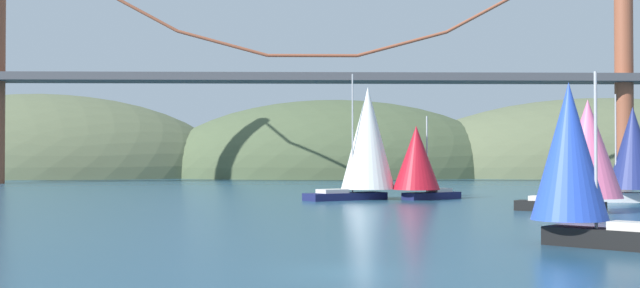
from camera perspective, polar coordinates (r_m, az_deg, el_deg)
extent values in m
plane|color=navy|center=(27.27, 2.01, -9.21)|extent=(360.00, 360.00, 0.00)
ellipsoid|color=#5B6647|center=(173.29, 19.55, -2.23)|extent=(87.40, 44.00, 32.31)
ellipsoid|color=#4C5B3D|center=(162.13, 1.05, -2.38)|extent=(73.88, 44.00, 31.37)
ellipsoid|color=#5B6647|center=(170.59, -19.54, -2.25)|extent=(78.77, 44.00, 33.63)
cylinder|color=brown|center=(132.83, 20.92, 6.42)|extent=(2.80, 2.80, 41.81)
cube|color=#47474C|center=(122.58, -0.54, 4.75)|extent=(132.58, 6.00, 1.20)
cylinder|color=brown|center=(126.83, -13.28, 9.53)|extent=(14.03, 0.50, 7.83)
cylinder|color=brown|center=(123.82, -6.99, 7.17)|extent=(13.93, 0.50, 4.18)
cylinder|color=brown|center=(122.97, -0.54, 6.35)|extent=(13.80, 0.50, 0.50)
cylinder|color=brown|center=(124.16, 5.89, 7.15)|extent=(13.93, 0.50, 4.18)
cylinder|color=brown|center=(127.50, 12.14, 9.47)|extent=(14.03, 0.50, 7.83)
cube|color=#191E4C|center=(73.89, 1.84, -3.76)|extent=(8.06, 6.07, 0.67)
cube|color=beige|center=(73.09, 0.90, -3.39)|extent=(3.11, 2.84, 0.36)
cylinder|color=#B2B2B7|center=(74.28, 2.34, 0.78)|extent=(0.14, 0.14, 11.07)
cone|color=white|center=(75.27, 3.45, 0.44)|extent=(6.99, 6.99, 9.64)
cube|color=white|center=(74.57, 19.94, -3.61)|extent=(6.89, 2.00, 0.85)
cube|color=beige|center=(74.17, 19.04, -3.16)|extent=(2.24, 1.38, 0.36)
cylinder|color=#B2B2B7|center=(74.72, 20.41, 0.05)|extent=(0.14, 0.14, 8.66)
cone|color=navy|center=(75.21, 21.49, -0.25)|extent=(4.58, 4.58, 7.28)
cube|color=#191E4C|center=(75.99, 8.00, -3.69)|extent=(6.00, 4.79, 0.65)
cube|color=beige|center=(76.71, 8.60, -3.28)|extent=(2.35, 2.18, 0.36)
cylinder|color=#B2B2B7|center=(75.50, 7.66, -0.73)|extent=(0.14, 0.14, 7.19)
cone|color=#B21423|center=(74.62, 6.91, -0.97)|extent=(6.08, 6.08, 5.94)
cube|color=black|center=(60.53, 16.79, -4.29)|extent=(6.17, 4.83, 0.75)
cube|color=beige|center=(60.81, 15.75, -3.76)|extent=(2.37, 2.14, 0.36)
cylinder|color=#B2B2B7|center=(60.27, 17.35, -0.17)|extent=(0.14, 0.14, 7.95)
cone|color=pink|center=(59.93, 18.64, -0.31)|extent=(6.63, 6.63, 7.03)
cube|color=black|center=(36.69, 19.98, -6.38)|extent=(5.02, 4.96, 0.83)
cube|color=beige|center=(36.26, 21.46, -5.50)|extent=(2.05, 2.04, 0.36)
cylinder|color=#B2B2B7|center=(36.76, 19.14, -0.39)|extent=(0.14, 0.14, 6.85)
cone|color=blue|center=(37.28, 17.40, -0.48)|extent=(4.82, 4.82, 6.16)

